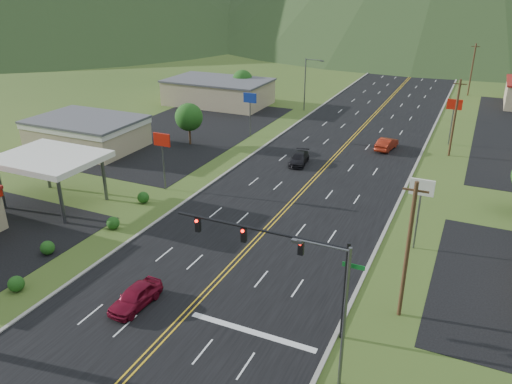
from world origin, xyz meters
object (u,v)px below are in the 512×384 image
at_px(car_red_near, 136,297).
at_px(car_dark_mid, 299,159).
at_px(streetlight_west, 307,81).
at_px(car_red_far, 387,144).
at_px(streetlight_east, 339,308).
at_px(gas_canopy, 49,159).
at_px(traffic_signal, 286,253).

xyz_separation_m(car_red_near, car_dark_mid, (0.41, 32.54, -0.08)).
bearing_deg(streetlight_west, car_red_near, -82.29).
bearing_deg(car_red_far, car_red_near, 86.62).
relative_size(streetlight_east, car_red_far, 1.83).
bearing_deg(gas_canopy, car_dark_mid, 49.26).
relative_size(streetlight_west, car_red_far, 1.83).
relative_size(streetlight_east, car_red_near, 1.99).
height_order(gas_canopy, car_red_far, gas_canopy).
height_order(traffic_signal, car_red_far, traffic_signal).
distance_m(traffic_signal, streetlight_east, 6.17).
bearing_deg(gas_canopy, car_red_far, 49.31).
xyz_separation_m(streetlight_east, car_red_far, (-5.65, 44.02, -4.37)).
relative_size(streetlight_east, gas_canopy, 0.90).
bearing_deg(car_dark_mid, car_red_far, 41.73).
relative_size(streetlight_west, car_red_near, 1.99).
bearing_deg(gas_canopy, traffic_signal, -15.70).
bearing_deg(traffic_signal, car_red_far, 91.37).
bearing_deg(streetlight_east, streetlight_west, 110.86).
bearing_deg(car_dark_mid, streetlight_west, 99.97).
bearing_deg(car_dark_mid, gas_canopy, -138.44).
distance_m(gas_canopy, car_red_far, 42.42).
distance_m(traffic_signal, gas_canopy, 29.59).
relative_size(streetlight_east, car_dark_mid, 1.90).
bearing_deg(streetlight_east, car_red_near, 175.54).
height_order(streetlight_east, streetlight_west, same).
bearing_deg(gas_canopy, car_red_near, -30.66).
relative_size(gas_canopy, car_red_far, 2.04).
xyz_separation_m(traffic_signal, streetlight_west, (-18.16, 56.00, -0.15)).
height_order(traffic_signal, streetlight_east, streetlight_east).
bearing_deg(traffic_signal, streetlight_east, -40.39).
bearing_deg(car_red_far, streetlight_west, -34.10).
height_order(streetlight_east, car_red_near, streetlight_east).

